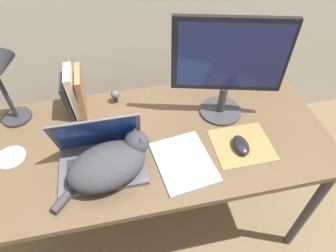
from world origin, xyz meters
name	(u,v)px	position (x,y,z in m)	size (l,w,h in m)	color
desk	(158,148)	(0.00, 0.35, 0.68)	(1.50, 0.70, 0.75)	brown
laptop	(101,156)	(-0.24, 0.26, 0.80)	(0.34, 0.24, 0.24)	#4C4C51
cat	(110,164)	(-0.21, 0.20, 0.82)	(0.39, 0.28, 0.15)	#333338
external_monitor	(229,64)	(0.32, 0.45, 1.02)	(0.46, 0.20, 0.48)	#333338
mousepad	(242,145)	(0.34, 0.23, 0.75)	(0.25, 0.22, 0.00)	olive
computer_mouse	(241,145)	(0.33, 0.22, 0.77)	(0.06, 0.11, 0.04)	black
book_row	(75,94)	(-0.33, 0.59, 0.86)	(0.09, 0.16, 0.23)	#232328
desk_lamp	(4,77)	(-0.58, 0.57, 1.01)	(0.17, 0.17, 0.39)	#28282D
notepad	(184,162)	(0.08, 0.19, 0.76)	(0.25, 0.30, 0.01)	#99C6E0
webcam	(115,95)	(-0.16, 0.62, 0.80)	(0.04, 0.04, 0.07)	#232328
cd_disc	(11,157)	(-0.62, 0.37, 0.75)	(0.12, 0.12, 0.00)	silver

